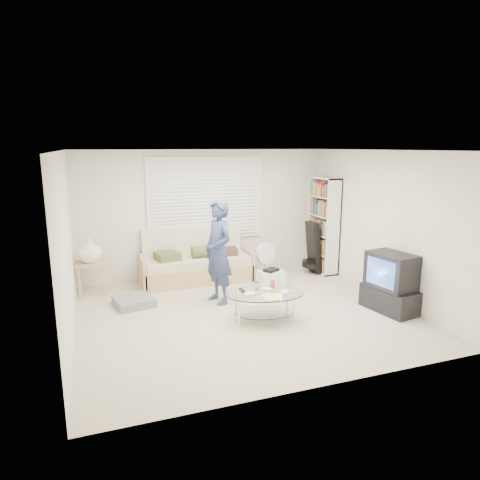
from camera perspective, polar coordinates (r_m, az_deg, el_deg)
name	(u,v)px	position (r m, az deg, el deg)	size (l,w,h in m)	color
ground	(244,313)	(6.80, 0.60, -9.72)	(5.00, 5.00, 0.00)	tan
room_shell	(234,206)	(6.81, -0.76, 4.56)	(5.02, 4.52, 2.51)	beige
window_blinds	(206,199)	(8.46, -4.53, 5.51)	(2.32, 0.08, 1.62)	silver
futon_sofa	(196,264)	(8.31, -5.88, -3.17)	(2.11, 0.85, 1.03)	tan
grey_floor_pillow	(134,301)	(7.30, -13.96, -7.96)	(0.58, 0.58, 0.13)	slate
side_table	(90,253)	(7.86, -19.35, -1.59)	(0.51, 0.41, 1.02)	tan
bookshelf	(323,225)	(8.95, 10.98, 1.97)	(0.31, 0.82, 1.95)	white
guitar_case	(313,251)	(8.86, 9.69, -1.44)	(0.38, 0.39, 1.05)	black
floor_fan	(265,257)	(8.44, 3.42, -2.32)	(0.44, 0.29, 0.72)	white
storage_bin	(271,278)	(8.03, 4.16, -5.08)	(0.48, 0.34, 0.33)	white
tv_unit	(390,283)	(7.14, 19.41, -5.46)	(0.59, 0.92, 0.94)	black
coffee_table	(265,298)	(6.42, 3.30, -7.77)	(1.30, 0.98, 0.55)	silver
standing_person	(218,252)	(7.02, -2.89, -1.60)	(0.63, 0.41, 1.73)	navy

